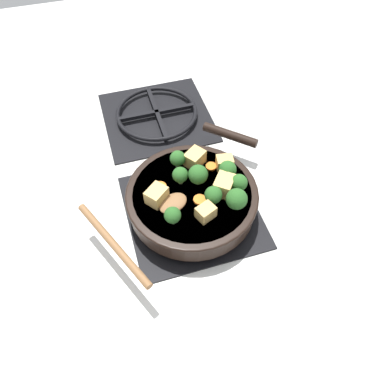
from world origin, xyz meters
name	(u,v)px	position (x,y,z in m)	size (l,w,h in m)	color
ground_plane	(192,212)	(0.00, 0.00, 0.00)	(2.40, 2.40, 0.00)	silver
front_burner_grate	(192,209)	(0.00, 0.00, 0.01)	(0.31, 0.31, 0.03)	black
rear_burner_grate	(157,115)	(0.00, 0.36, 0.01)	(0.31, 0.31, 0.03)	black
skillet_pan	(192,197)	(0.00, 0.00, 0.06)	(0.37, 0.37, 0.05)	black
wooden_spoon	(139,226)	(-0.13, -0.06, 0.09)	(0.24, 0.23, 0.02)	brown
tofu_cube_center_large	(206,212)	(0.01, -0.07, 0.09)	(0.04, 0.03, 0.03)	tan
tofu_cube_near_handle	(195,158)	(0.03, 0.08, 0.10)	(0.05, 0.04, 0.04)	tan
tofu_cube_east_chunk	(225,163)	(0.10, 0.05, 0.09)	(0.04, 0.03, 0.03)	tan
tofu_cube_west_chunk	(156,194)	(-0.08, 0.00, 0.10)	(0.05, 0.04, 0.04)	tan
tofu_cube_back_piece	(224,185)	(0.07, -0.02, 0.10)	(0.05, 0.04, 0.04)	tan
broccoli_floret_near_spoon	(228,170)	(0.09, 0.02, 0.11)	(0.04, 0.04, 0.05)	#709956
broccoli_floret_center_top	(173,215)	(-0.06, -0.07, 0.10)	(0.04, 0.04, 0.04)	#709956
broccoli_floret_east_rim	(237,199)	(0.08, -0.07, 0.11)	(0.05, 0.05, 0.05)	#709956
broccoli_floret_west_rim	(178,159)	(-0.01, 0.09, 0.10)	(0.04, 0.04, 0.04)	#709956
broccoli_floret_north_edge	(180,175)	(-0.02, 0.04, 0.10)	(0.04, 0.04, 0.04)	#709956
broccoli_floret_south_cluster	(239,183)	(0.10, -0.02, 0.10)	(0.04, 0.04, 0.05)	#709956
broccoli_floret_mid_floret	(213,195)	(0.04, -0.04, 0.10)	(0.04, 0.04, 0.05)	#709956
broccoli_floret_small_inner	(198,175)	(0.02, 0.02, 0.11)	(0.05, 0.05, 0.05)	#709956
carrot_slice_orange_thin	(211,166)	(0.07, 0.06, 0.08)	(0.03, 0.03, 0.01)	orange
carrot_slice_near_center	(160,187)	(-0.07, 0.03, 0.08)	(0.03, 0.03, 0.01)	orange
carrot_slice_edge_slice	(200,200)	(0.01, -0.03, 0.08)	(0.03, 0.03, 0.01)	orange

